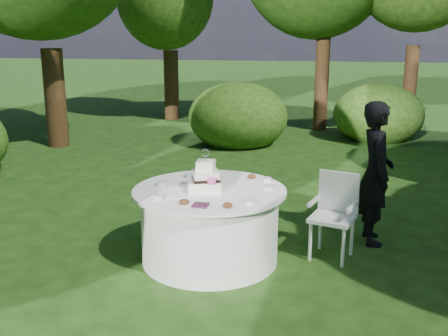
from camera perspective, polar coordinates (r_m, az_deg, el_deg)
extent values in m
plane|color=#17320D|center=(5.57, -1.53, -9.93)|extent=(80.00, 80.00, 0.00)
cube|color=#4B2039|center=(4.79, -2.59, -4.07)|extent=(0.14, 0.14, 0.02)
ellipsoid|color=white|center=(5.07, -5.95, -3.13)|extent=(0.48, 0.07, 0.01)
imported|color=black|center=(6.02, 16.15, -0.55)|extent=(0.47, 0.64, 1.60)
cylinder|color=white|center=(5.43, -1.56, -6.37)|extent=(1.40, 1.40, 0.74)
cylinder|color=white|center=(5.30, -1.59, -2.48)|extent=(1.56, 1.56, 0.03)
cube|color=white|center=(5.27, -2.00, -1.88)|extent=(0.37, 0.37, 0.11)
cube|color=silver|center=(5.24, -2.01, -0.83)|extent=(0.32, 0.32, 0.11)
cube|color=white|center=(5.21, -2.02, 0.23)|extent=(0.18, 0.18, 0.11)
cube|color=black|center=(5.25, -2.00, -1.20)|extent=(0.34, 0.34, 0.03)
sphere|color=#F447AC|center=(5.11, -1.39, -1.40)|extent=(0.09, 0.09, 0.09)
cylinder|color=silver|center=(5.19, -2.02, 1.03)|extent=(0.01, 0.01, 0.05)
torus|color=silver|center=(5.18, -2.03, 1.68)|extent=(0.08, 0.02, 0.08)
cube|color=white|center=(5.57, 11.71, -5.37)|extent=(0.53, 0.53, 0.04)
cube|color=white|center=(5.67, 12.38, -2.49)|extent=(0.42, 0.16, 0.43)
cylinder|color=white|center=(5.54, 9.36, -7.91)|extent=(0.04, 0.04, 0.42)
cylinder|color=white|center=(5.45, 12.84, -8.46)|extent=(0.04, 0.04, 0.42)
cylinder|color=silver|center=(5.85, 10.44, -6.74)|extent=(0.04, 0.04, 0.42)
cylinder|color=silver|center=(5.77, 13.74, -7.23)|extent=(0.04, 0.04, 0.42)
cube|color=silver|center=(5.57, 9.79, -3.53)|extent=(0.14, 0.38, 0.04)
cube|color=white|center=(5.47, 13.84, -4.09)|extent=(0.14, 0.38, 0.04)
cylinder|color=silver|center=(4.85, 2.74, -3.69)|extent=(0.10, 0.10, 0.04)
cylinder|color=silver|center=(5.59, 4.69, -1.27)|extent=(0.10, 0.10, 0.04)
cylinder|color=silver|center=(5.75, -3.77, -0.78)|extent=(0.10, 0.10, 0.04)
cylinder|color=silver|center=(5.45, -6.96, -1.74)|extent=(0.10, 0.10, 0.04)
cylinder|color=silver|center=(5.30, 4.84, -2.14)|extent=(0.10, 0.10, 0.04)
cylinder|color=silver|center=(5.02, -7.22, -3.18)|extent=(0.10, 0.10, 0.04)
ellipsoid|color=#562D16|center=(5.68, 3.04, -0.91)|extent=(0.09, 0.09, 0.05)
ellipsoid|color=#562D16|center=(4.74, 0.39, -4.08)|extent=(0.09, 0.09, 0.05)
ellipsoid|color=#562D16|center=(4.85, -4.38, -3.67)|extent=(0.09, 0.09, 0.05)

